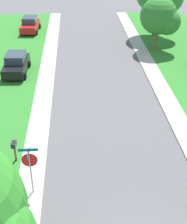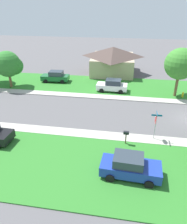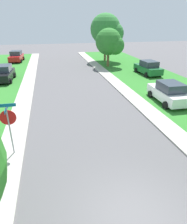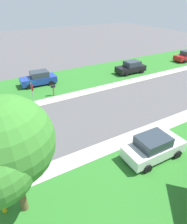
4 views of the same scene
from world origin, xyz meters
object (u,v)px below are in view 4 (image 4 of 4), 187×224
Objects in this scene: tree_sidewalk_near at (5,149)px; car_red_far_down_street at (187,56)px; stop_sign_far_corner at (32,89)px; car_white_across_road at (154,147)px; fire_hydrant at (4,207)px; car_black_near_corner at (131,67)px; mailbox at (53,88)px; car_blue_behind_trees at (39,78)px.

car_red_far_down_street is at bearing 114.71° from tree_sidewalk_near.
car_white_across_road is (11.54, 4.83, -1.01)m from stop_sign_far_corner.
car_white_across_road reaches higher than fire_hydrant.
car_black_near_corner is 23.68m from tree_sidewalk_near.
tree_sidewalk_near is (11.29, -3.86, 2.40)m from stop_sign_far_corner.
car_white_across_road is at bearing -34.77° from car_black_near_corner.
mailbox is (-11.93, 7.17, 0.57)m from fire_hydrant.
car_red_far_down_street reaches higher than mailbox.
car_blue_behind_trees and car_white_across_road have the same top height.
stop_sign_far_corner reaches higher than mailbox.
car_black_near_corner is 3.33× the size of mailbox.
stop_sign_far_corner is at bearing -83.86° from car_red_far_down_street.
car_blue_behind_trees and car_black_near_corner have the same top height.
car_white_across_road is at bearing -56.91° from car_red_far_down_street.
tree_sidewalk_near is (14.15, -18.69, 3.42)m from car_black_near_corner.
tree_sidewalk_near is at bearing -65.29° from car_red_far_down_street.
tree_sidewalk_near is at bearing 54.24° from fire_hydrant.
car_blue_behind_trees is 0.68× the size of tree_sidewalk_near.
tree_sidewalk_near reaches higher than stop_sign_far_corner.
car_white_across_road is (14.39, -9.99, 0.00)m from car_black_near_corner.
car_black_near_corner and car_white_across_road have the same top height.
car_white_across_road is 9.52m from fire_hydrant.
fire_hydrant is (-0.81, -9.48, -0.44)m from car_white_across_road.
fire_hydrant is at bearing -23.43° from stop_sign_far_corner.
car_red_far_down_street is 24.52m from mailbox.
car_blue_behind_trees is 5.29× the size of fire_hydrant.
stop_sign_far_corner reaches higher than car_black_near_corner.
car_red_far_down_street is at bearing 93.96° from mailbox.
car_red_far_down_street is 3.36× the size of mailbox.
car_red_far_down_street is 34.13m from tree_sidewalk_near.
mailbox is at bearing -82.37° from car_black_near_corner.
car_red_far_down_street is (2.28, 24.86, 0.00)m from car_blue_behind_trees.
car_red_far_down_street and car_white_across_road have the same top height.
car_black_near_corner is 12.16m from car_red_far_down_street.
car_black_near_corner is at bearing 124.90° from fire_hydrant.
stop_sign_far_corner is 2.11× the size of mailbox.
car_black_near_corner is 0.68× the size of tree_sidewalk_near.
car_black_near_corner is 17.52m from car_white_across_road.
fire_hydrant is 13.93m from mailbox.
car_blue_behind_trees is 16.93m from car_white_across_road.
car_white_across_road is 9.34m from tree_sidewalk_near.
car_blue_behind_trees is at bearing -100.36° from car_black_near_corner.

